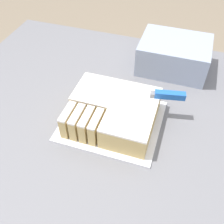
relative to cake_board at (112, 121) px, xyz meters
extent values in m
cube|color=slate|center=(0.05, 0.00, -0.48)|extent=(1.40, 1.10, 0.94)
cube|color=silver|center=(0.00, 0.00, 0.00)|extent=(0.32, 0.29, 0.01)
cube|color=tan|center=(0.00, 0.05, 0.04)|extent=(0.28, 0.14, 0.08)
cube|color=white|center=(0.00, 0.05, 0.08)|extent=(0.28, 0.14, 0.01)
cube|color=tan|center=(0.07, -0.07, 0.04)|extent=(0.15, 0.10, 0.08)
cube|color=white|center=(0.07, -0.07, 0.08)|extent=(0.15, 0.10, 0.01)
cube|color=tan|center=(-0.12, -0.08, 0.04)|extent=(0.02, 0.09, 0.08)
cube|color=white|center=(-0.12, -0.08, 0.08)|extent=(0.02, 0.09, 0.01)
cube|color=tan|center=(-0.09, -0.08, 0.04)|extent=(0.02, 0.09, 0.08)
cube|color=white|center=(-0.09, -0.08, 0.08)|extent=(0.02, 0.09, 0.01)
cube|color=tan|center=(-0.06, -0.08, 0.04)|extent=(0.02, 0.09, 0.08)
cube|color=white|center=(-0.06, -0.08, 0.08)|extent=(0.02, 0.09, 0.01)
cube|color=tan|center=(-0.03, -0.08, 0.04)|extent=(0.02, 0.09, 0.08)
cube|color=white|center=(-0.03, -0.08, 0.08)|extent=(0.02, 0.09, 0.01)
cube|color=silver|center=(0.01, 0.05, 0.09)|extent=(0.23, 0.06, 0.00)
cube|color=slate|center=(0.11, 0.07, 0.09)|extent=(0.02, 0.02, 0.02)
cube|color=#1E59B2|center=(0.17, 0.08, 0.10)|extent=(0.10, 0.04, 0.02)
cube|color=#8C99B2|center=(0.14, 0.37, 0.06)|extent=(0.27, 0.21, 0.12)
camera|label=1|loc=(0.18, -0.56, 0.66)|focal=42.00mm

